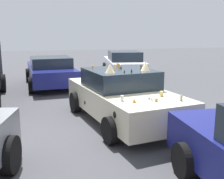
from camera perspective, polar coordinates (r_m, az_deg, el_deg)
ground_plane at (r=7.80m, az=2.13°, el=-6.36°), size 60.00×60.00×0.00m
art_car_decorated at (r=7.64m, az=2.06°, el=-1.31°), size 4.53×2.53×1.65m
parked_sedan_near_right at (r=12.90m, az=-12.39°, el=3.70°), size 4.60×2.23×1.33m
parked_sedan_behind_right at (r=15.34m, az=2.40°, el=5.24°), size 4.70×2.51×1.38m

